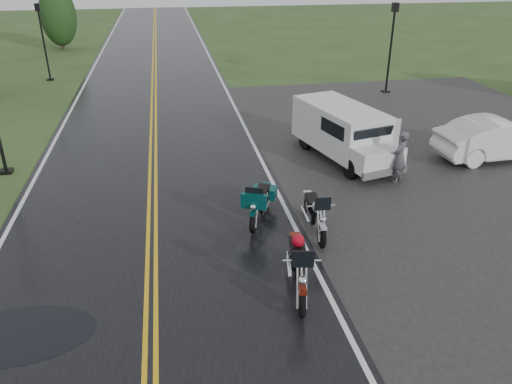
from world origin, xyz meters
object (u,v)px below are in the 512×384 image
person_at_van (400,158)px  sedan_white (498,139)px  lamp_post_far_right (391,49)px  van_white (352,152)px  motorcycle_silver (322,226)px  lamp_post_far_left (44,43)px  motorcycle_teal (254,213)px  motorcycle_red (302,288)px

person_at_van → sedan_white: person_at_van is taller
lamp_post_far_right → person_at_van: bearing=-111.7°
person_at_van → lamp_post_far_right: 11.61m
van_white → person_at_van: size_ratio=2.86×
motorcycle_silver → person_at_van: size_ratio=1.31×
person_at_van → sedan_white: (4.33, 1.30, -0.12)m
lamp_post_far_left → motorcycle_teal: bearing=-66.0°
lamp_post_far_left → motorcycle_silver: bearing=-63.5°
motorcycle_teal → motorcycle_silver: bearing=-11.1°
van_white → sedan_white: van_white is taller
lamp_post_far_right → motorcycle_silver: bearing=-119.1°
motorcycle_red → motorcycle_silver: bearing=74.5°
van_white → person_at_van: (1.39, -0.52, -0.10)m
van_white → lamp_post_far_right: 11.72m
motorcycle_silver → lamp_post_far_right: 16.26m
motorcycle_red → lamp_post_far_left: 24.31m
van_white → motorcycle_red: bearing=-132.2°
person_at_van → motorcycle_silver: bearing=-0.7°
van_white → sedan_white: size_ratio=1.10×
motorcycle_red → motorcycle_silver: motorcycle_red is taller
motorcycle_red → motorcycle_silver: size_ratio=1.10×
motorcycle_red → van_white: van_white is taller
motorcycle_red → lamp_post_far_right: (9.02, 16.55, 1.53)m
van_white → sedan_white: (5.72, 0.78, -0.23)m
motorcycle_silver → sedan_white: (7.93, 4.73, 0.07)m
motorcycle_silver → van_white: size_ratio=0.46×
motorcycle_red → motorcycle_teal: size_ratio=1.14×
van_white → lamp_post_far_right: lamp_post_far_right is taller
person_at_van → lamp_post_far_right: size_ratio=0.38×
person_at_van → sedan_white: 4.52m
lamp_post_far_left → motorcycle_red: bearing=-68.5°
motorcycle_teal → lamp_post_far_right: (9.40, 13.12, 1.63)m
lamp_post_far_right → lamp_post_far_left: bearing=161.4°
motorcycle_red → sedan_white: 11.56m
person_at_van → sedan_white: bearing=152.3°
motorcycle_red → motorcycle_teal: 3.46m
motorcycle_silver → lamp_post_far_right: size_ratio=0.49×
motorcycle_red → person_at_van: (4.76, 5.85, 0.13)m
van_white → lamp_post_far_left: size_ratio=1.15×
sedan_white → lamp_post_far_right: lamp_post_far_right is taller
motorcycle_silver → lamp_post_far_left: size_ratio=0.53×
motorcycle_silver → person_at_van: (3.59, 3.43, 0.19)m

